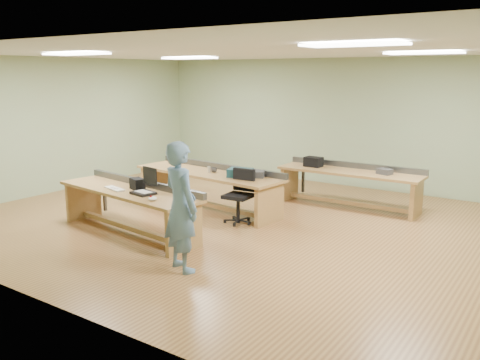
# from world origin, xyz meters

# --- Properties ---
(floor) EXTENTS (10.00, 10.00, 0.00)m
(floor) POSITION_xyz_m (0.00, 0.00, 0.00)
(floor) COLOR olive
(floor) RESTS_ON ground
(ceiling) EXTENTS (10.00, 10.00, 0.00)m
(ceiling) POSITION_xyz_m (0.00, 0.00, 3.00)
(ceiling) COLOR silver
(ceiling) RESTS_ON wall_back
(wall_back) EXTENTS (10.00, 0.04, 3.00)m
(wall_back) POSITION_xyz_m (0.00, 4.00, 1.50)
(wall_back) COLOR gray
(wall_back) RESTS_ON floor
(wall_front) EXTENTS (10.00, 0.04, 3.00)m
(wall_front) POSITION_xyz_m (0.00, -4.00, 1.50)
(wall_front) COLOR gray
(wall_front) RESTS_ON floor
(wall_left) EXTENTS (0.04, 8.00, 3.00)m
(wall_left) POSITION_xyz_m (-5.00, 0.00, 1.50)
(wall_left) COLOR gray
(wall_left) RESTS_ON floor
(fluor_panels) EXTENTS (6.20, 3.50, 0.03)m
(fluor_panels) POSITION_xyz_m (0.00, 0.00, 2.97)
(fluor_panels) COLOR white
(fluor_panels) RESTS_ON ceiling
(workbench_front) EXTENTS (3.02, 1.15, 0.86)m
(workbench_front) POSITION_xyz_m (-1.31, -1.53, 0.56)
(workbench_front) COLOR #B4844C
(workbench_front) RESTS_ON floor
(workbench_mid) EXTENTS (3.34, 1.21, 0.86)m
(workbench_mid) POSITION_xyz_m (-1.18, 0.44, 0.57)
(workbench_mid) COLOR #B4844C
(workbench_mid) RESTS_ON floor
(workbench_back) EXTENTS (2.87, 0.80, 0.86)m
(workbench_back) POSITION_xyz_m (1.06, 2.13, 0.56)
(workbench_back) COLOR #B4844C
(workbench_back) RESTS_ON floor
(person) EXTENTS (0.76, 0.62, 1.78)m
(person) POSITION_xyz_m (0.48, -2.30, 0.89)
(person) COLOR slate
(person) RESTS_ON floor
(laptop_base) EXTENTS (0.40, 0.35, 0.04)m
(laptop_base) POSITION_xyz_m (-0.88, -1.65, 0.77)
(laptop_base) COLOR black
(laptop_base) RESTS_ON workbench_front
(laptop_screen) EXTENTS (0.35, 0.08, 0.28)m
(laptop_screen) POSITION_xyz_m (-0.85, -1.51, 1.03)
(laptop_screen) COLOR black
(laptop_screen) RESTS_ON laptop_base
(keyboard) EXTENTS (0.47, 0.25, 0.03)m
(keyboard) POSITION_xyz_m (-1.51, -1.68, 0.76)
(keyboard) COLOR silver
(keyboard) RESTS_ON workbench_front
(trackball_mouse) EXTENTS (0.16, 0.17, 0.06)m
(trackball_mouse) POSITION_xyz_m (-0.47, -1.87, 0.78)
(trackball_mouse) COLOR white
(trackball_mouse) RESTS_ON workbench_front
(camera_bag) EXTENTS (0.32, 0.26, 0.19)m
(camera_bag) POSITION_xyz_m (-1.21, -1.45, 0.84)
(camera_bag) COLOR black
(camera_bag) RESTS_ON workbench_front
(task_chair) EXTENTS (0.56, 0.56, 0.96)m
(task_chair) POSITION_xyz_m (-0.15, 0.00, 0.35)
(task_chair) COLOR black
(task_chair) RESTS_ON floor
(parts_bin_teal) EXTENTS (0.52, 0.45, 0.15)m
(parts_bin_teal) POSITION_xyz_m (-0.39, 0.38, 0.83)
(parts_bin_teal) COLOR #153A45
(parts_bin_teal) RESTS_ON workbench_mid
(parts_bin_grey) EXTENTS (0.51, 0.43, 0.12)m
(parts_bin_grey) POSITION_xyz_m (-0.19, 0.50, 0.81)
(parts_bin_grey) COLOR #313133
(parts_bin_grey) RESTS_ON workbench_mid
(mug) EXTENTS (0.13, 0.13, 0.09)m
(mug) POSITION_xyz_m (-1.06, 0.45, 0.80)
(mug) COLOR #313133
(mug) RESTS_ON workbench_mid
(drinks_can) EXTENTS (0.08, 0.08, 0.12)m
(drinks_can) POSITION_xyz_m (-1.13, 0.39, 0.81)
(drinks_can) COLOR silver
(drinks_can) RESTS_ON workbench_mid
(storage_box_back) EXTENTS (0.35, 0.26, 0.20)m
(storage_box_back) POSITION_xyz_m (0.27, 2.11, 0.85)
(storage_box_back) COLOR black
(storage_box_back) RESTS_ON workbench_back
(tray_back) EXTENTS (0.31, 0.26, 0.11)m
(tray_back) POSITION_xyz_m (1.76, 2.14, 0.80)
(tray_back) COLOR #313133
(tray_back) RESTS_ON workbench_back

